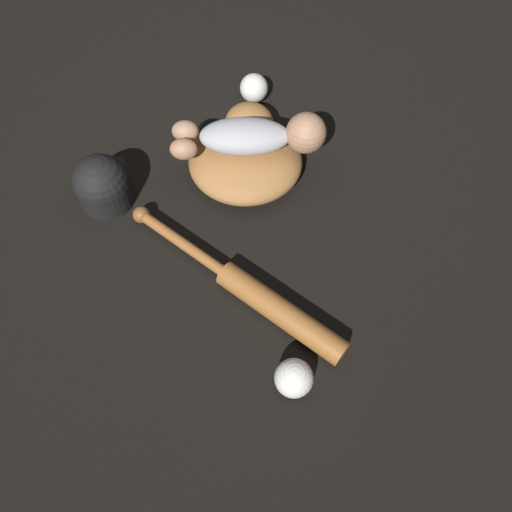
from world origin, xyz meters
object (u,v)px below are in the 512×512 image
object	(u,v)px
baseball	(294,378)
baby_figure	(256,136)
baseball_bat	(258,296)
baseball_spare	(254,88)
baseball_glove	(246,154)
baseball_cap	(103,185)

from	to	relation	value
baseball	baby_figure	bearing A→B (deg)	112.14
baseball_bat	baseball_spare	distance (m)	0.64
baby_figure	baseball_spare	bearing A→B (deg)	105.71
baseball_glove	baseball_spare	distance (m)	0.25
baseball_glove	baby_figure	size ratio (longest dim) A/B	0.97
baseball	baseball_bat	bearing A→B (deg)	125.16
baseball_glove	baseball_cap	distance (m)	0.36
baseball_glove	baseball_bat	bearing A→B (deg)	-71.10
baseball_glove	baseball_cap	xyz separation A→B (m)	(-0.31, -0.19, 0.01)
baseball_bat	baseball	xyz separation A→B (m)	(0.11, -0.16, 0.01)
baseball_glove	baseball_bat	xyz separation A→B (m)	(0.13, -0.37, -0.02)
baseball_glove	baseball	size ratio (longest dim) A/B	4.58
baseball_bat	baseball	size ratio (longest dim) A/B	7.10
baseball	baseball_spare	size ratio (longest dim) A/B	0.99
baby_figure	baseball_cap	world-z (taller)	baby_figure
baseball_bat	baseball	bearing A→B (deg)	-54.84
baby_figure	baseball_spare	size ratio (longest dim) A/B	4.68
baby_figure	baseball_cap	xyz separation A→B (m)	(-0.34, -0.17, -0.08)
baseball_spare	baseball_glove	bearing A→B (deg)	-79.98
baseball_bat	baseball_spare	bearing A→B (deg)	105.39
baseball_bat	baseball_spare	xyz separation A→B (m)	(-0.17, 0.62, 0.01)
baseball_glove	baseball	xyz separation A→B (m)	(0.24, -0.53, -0.01)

